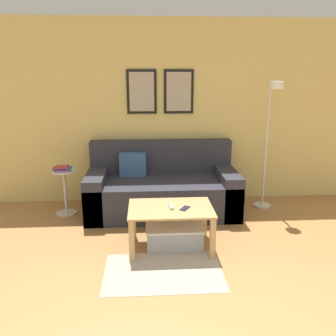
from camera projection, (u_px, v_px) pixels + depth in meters
wall_back at (178, 113)px, 5.04m from camera, size 5.60×0.09×2.55m
area_rug at (163, 272)px, 3.36m from camera, size 1.12×0.73×0.01m
couch at (162, 189)px, 4.80m from camera, size 1.97×0.96×0.91m
coffee_table at (171, 215)px, 3.75m from camera, size 0.89×0.60×0.46m
storage_bin at (174, 235)px, 3.86m from camera, size 0.62×0.41×0.24m
floor_lamp at (270, 132)px, 4.66m from camera, size 0.24×0.43×1.73m
side_table at (65, 188)px, 4.68m from camera, size 0.31×0.31×0.60m
book_stack at (62, 168)px, 4.59m from camera, size 0.23×0.19×0.06m
remote_control at (171, 207)px, 3.73m from camera, size 0.05×0.15×0.02m
cell_phone at (185, 208)px, 3.70m from camera, size 0.13×0.15×0.01m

